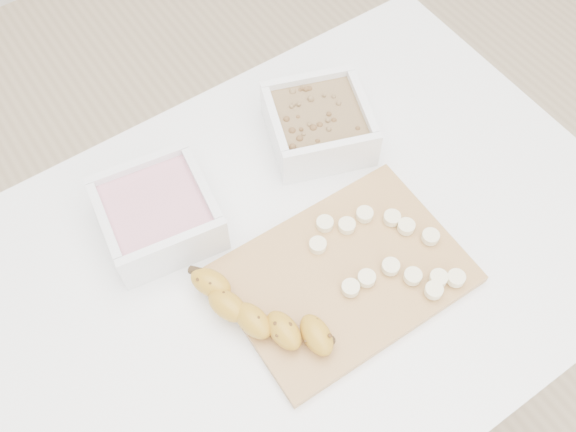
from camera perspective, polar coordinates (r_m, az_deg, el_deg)
ground at (r=1.65m, az=0.61°, el=-15.40°), size 3.50×3.50×0.00m
table at (r=1.04m, az=0.94°, el=-5.61°), size 1.00×0.70×0.75m
bowl_yogurt at (r=0.96m, az=-11.52°, el=0.22°), size 0.18×0.18×0.07m
bowl_granola at (r=1.04m, az=2.74°, el=8.22°), size 0.20×0.20×0.07m
cutting_board at (r=0.93m, az=5.07°, el=-5.19°), size 0.34×0.24×0.01m
banana at (r=0.87m, az=-2.22°, el=-8.75°), size 0.12×0.22×0.04m
banana_slices at (r=0.94m, az=8.83°, el=-3.22°), size 0.17×0.20×0.02m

